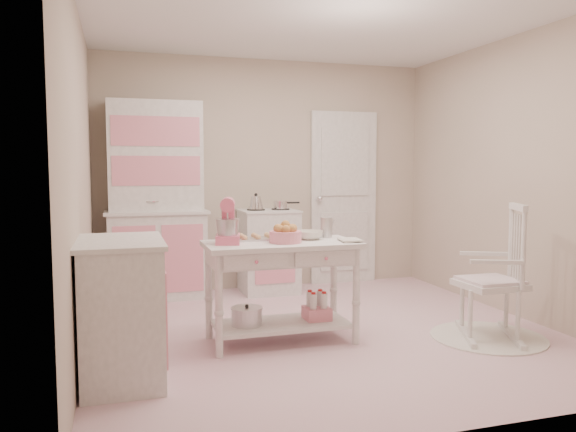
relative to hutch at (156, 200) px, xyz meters
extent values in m
plane|color=#C77C95|center=(1.25, -1.66, -1.04)|extent=(3.80, 3.80, 0.00)
cube|color=white|center=(1.25, -1.66, 1.56)|extent=(3.80, 3.80, 0.04)
cube|color=beige|center=(1.25, 0.24, 0.26)|extent=(3.80, 0.04, 2.60)
cube|color=beige|center=(1.25, -3.56, 0.26)|extent=(3.80, 0.04, 2.60)
cube|color=beige|center=(-0.65, -1.66, 0.26)|extent=(0.04, 3.80, 2.60)
cube|color=beige|center=(3.15, -1.66, 0.26)|extent=(0.04, 3.80, 2.60)
cube|color=white|center=(2.20, 0.21, -0.02)|extent=(0.82, 0.05, 2.04)
cube|color=white|center=(0.00, 0.00, 0.00)|extent=(1.06, 0.50, 2.08)
cube|color=white|center=(1.20, -0.05, -0.58)|extent=(0.62, 0.57, 0.92)
cube|color=white|center=(-0.38, -2.26, -0.58)|extent=(0.54, 0.84, 0.92)
cylinder|color=white|center=(2.47, -2.22, -1.03)|extent=(0.92, 0.92, 0.01)
cube|color=white|center=(2.47, -2.22, -0.49)|extent=(0.73, 0.85, 1.10)
cube|color=white|center=(0.84, -1.81, -0.64)|extent=(1.20, 0.60, 0.80)
cube|color=pink|center=(0.42, -1.79, -0.07)|extent=(0.26, 0.32, 0.34)
cube|color=silver|center=(0.69, -1.63, -0.23)|extent=(0.34, 0.24, 0.02)
cylinder|color=pink|center=(0.86, -1.86, -0.19)|extent=(0.25, 0.25, 0.09)
imported|color=silver|center=(1.10, -1.73, -0.21)|extent=(0.22, 0.22, 0.07)
cylinder|color=silver|center=(1.28, -1.65, -0.16)|extent=(0.10, 0.10, 0.17)
imported|color=silver|center=(1.29, -1.93, -0.23)|extent=(0.18, 0.23, 0.02)
camera|label=1|loc=(-0.38, -6.01, 0.35)|focal=35.00mm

